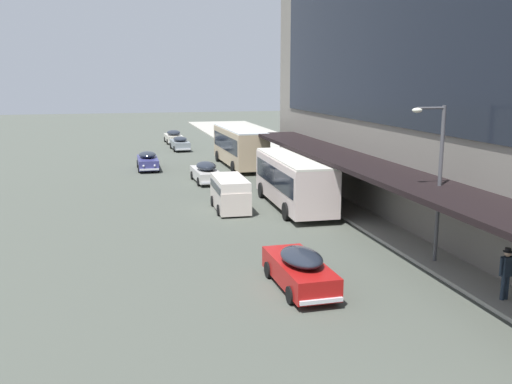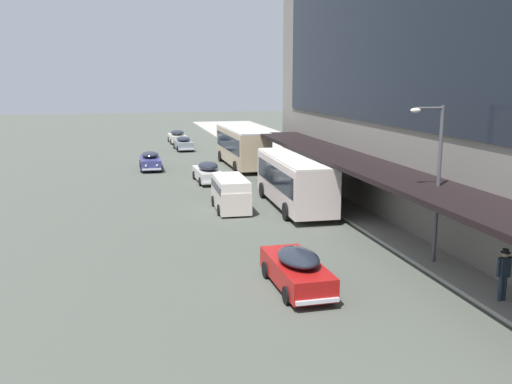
{
  "view_description": "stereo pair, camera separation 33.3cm",
  "coord_description": "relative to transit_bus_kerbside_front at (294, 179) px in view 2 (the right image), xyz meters",
  "views": [
    {
      "loc": [
        -6.02,
        -8.42,
        7.76
      ],
      "look_at": [
        1.12,
        20.76,
        1.68
      ],
      "focal_mm": 40.0,
      "sensor_mm": 36.0,
      "label": 1
    },
    {
      "loc": [
        -5.69,
        -8.5,
        7.76
      ],
      "look_at": [
        1.12,
        20.76,
        1.68
      ],
      "focal_mm": 40.0,
      "sensor_mm": 36.0,
      "label": 2
    }
  ],
  "objects": [
    {
      "name": "vw_van",
      "position": [
        -3.83,
        0.38,
        -0.68
      ],
      "size": [
        1.98,
        4.59,
        1.96
      ],
      "color": "beige",
      "rests_on": "ground"
    },
    {
      "name": "transit_bus_kerbside_rear",
      "position": [
        0.23,
        16.48,
        0.16
      ],
      "size": [
        2.99,
        10.51,
        3.38
      ],
      "color": "tan",
      "rests_on": "ground"
    },
    {
      "name": "pedestrian_at_kerb",
      "position": [
        2.68,
        -15.98,
        -0.6
      ],
      "size": [
        0.61,
        0.33,
        1.86
      ],
      "color": "#232F3F",
      "rests_on": "sidewalk_kerb"
    },
    {
      "name": "transit_bus_kerbside_front",
      "position": [
        0.0,
        0.0,
        0.0
      ],
      "size": [
        2.92,
        9.53,
        3.09
      ],
      "color": "beige",
      "rests_on": "ground"
    },
    {
      "name": "sedan_oncoming_front",
      "position": [
        -3.61,
        29.27,
        -1.04
      ],
      "size": [
        1.88,
        4.92,
        1.48
      ],
      "color": "gray",
      "rests_on": "ground"
    },
    {
      "name": "sedan_second_near",
      "position": [
        -3.83,
        9.62,
        -1.01
      ],
      "size": [
        1.88,
        4.86,
        1.58
      ],
      "color": "beige",
      "rests_on": "ground"
    },
    {
      "name": "sedan_lead_mid",
      "position": [
        -7.72,
        16.74,
        -1.02
      ],
      "size": [
        1.79,
        4.7,
        1.52
      ],
      "color": "navy",
      "rests_on": "ground"
    },
    {
      "name": "street_lamp",
      "position": [
        2.44,
        -11.58,
        2.18
      ],
      "size": [
        1.5,
        0.28,
        6.5
      ],
      "color": "#4C4C51",
      "rests_on": "sidewalk_kerb"
    },
    {
      "name": "sedan_lead_near",
      "position": [
        -3.6,
        36.18,
        -1.01
      ],
      "size": [
        2.02,
        4.81,
        1.56
      ],
      "color": "beige",
      "rests_on": "ground"
    },
    {
      "name": "sedan_second_mid",
      "position": [
        -3.81,
        -12.92,
        -1.01
      ],
      "size": [
        1.84,
        4.7,
        1.55
      ],
      "color": "#A71413",
      "rests_on": "ground"
    }
  ]
}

